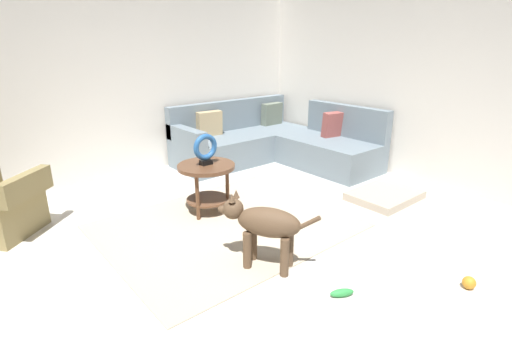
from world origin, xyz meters
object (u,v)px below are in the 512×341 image
side_table (207,176)px  dog_toy_ball (469,283)px  dog (263,225)px  dog_toy_bone (342,293)px  torus_sculpture (205,149)px  sectional_couch (274,143)px  dog_bed_mat (385,196)px

side_table → dog_toy_ball: side_table is taller
dog → dog_toy_bone: bearing=-106.1°
torus_sculpture → dog_toy_ball: (0.74, -2.40, -0.66)m
sectional_couch → dog: bearing=-134.2°
dog_bed_mat → sectional_couch: bearing=89.6°
sectional_couch → dog: sectional_couch is taller
dog_toy_ball → dog_toy_bone: size_ratio=0.54×
sectional_couch → dog_toy_bone: sectional_couch is taller
sectional_couch → side_table: sectional_couch is taller
dog_bed_mat → dog_toy_bone: size_ratio=4.44×
sectional_couch → dog_toy_ball: 3.48m
sectional_couch → dog_bed_mat: sectional_couch is taller
torus_sculpture → dog_toy_ball: torus_sculpture is taller
side_table → dog_toy_ball: 2.54m
dog_bed_mat → side_table: bearing=150.1°
torus_sculpture → dog_bed_mat: bearing=-29.9°
torus_sculpture → dog_bed_mat: torus_sculpture is taller
side_table → torus_sculpture: bearing=97.1°
dog_bed_mat → dog_toy_bone: 2.02m
dog → sectional_couch: bearing=15.0°
sectional_couch → dog_toy_bone: 3.33m
sectional_couch → dog_toy_bone: (-1.86, -2.76, -0.26)m
sectional_couch → dog: (-2.03, -2.09, 0.09)m
sectional_couch → dog_toy_bone: size_ratio=12.50×
sectional_couch → dog: 2.92m
dog → dog_toy_bone: 0.77m
sectional_couch → dog_toy_ball: size_ratio=23.12×
dog → dog_toy_ball: bearing=-82.0°
side_table → dog: size_ratio=0.80×
dog_toy_ball → dog: bearing=128.9°
torus_sculpture → dog_toy_ball: 2.60m
dog → dog_toy_ball: (0.98, -1.21, -0.33)m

